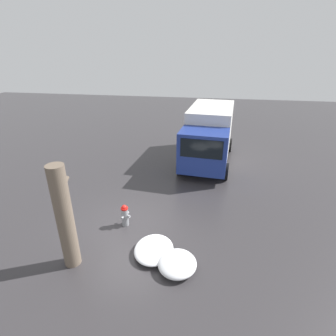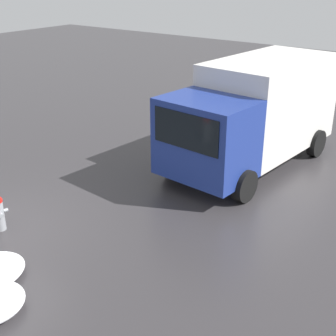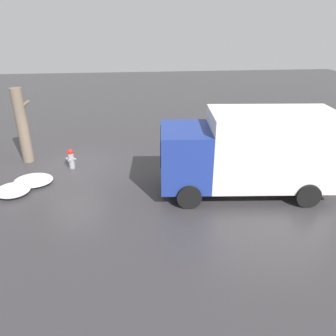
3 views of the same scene
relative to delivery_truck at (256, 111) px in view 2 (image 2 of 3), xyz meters
The scene contains 3 objects.
ground_plane 8.09m from the delivery_truck, 157.69° to the left, with size 60.00×60.00×0.00m, color #333033.
delivery_truck is the anchor object (origin of this frame).
pedestrian 2.35m from the delivery_truck, 147.58° to the left, with size 0.38×0.38×1.73m.
Camera 2 is at (-5.47, -9.05, 5.89)m, focal length 50.00 mm.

